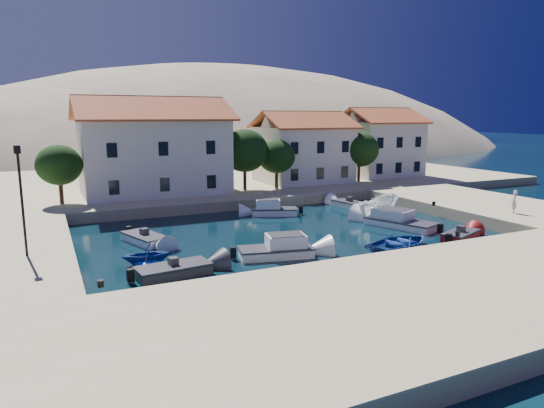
{
  "coord_description": "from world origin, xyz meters",
  "views": [
    {
      "loc": [
        -16.28,
        -21.92,
        8.82
      ],
      "look_at": [
        -0.29,
        11.81,
        2.0
      ],
      "focal_mm": 32.0,
      "sensor_mm": 36.0,
      "label": 1
    }
  ],
  "objects_px": {
    "building_left": "(153,144)",
    "pedestrian": "(514,202)",
    "boat_east": "(378,218)",
    "cabin_cruiser_south": "(276,249)",
    "building_right": "(379,142)",
    "lamppost": "(21,190)",
    "rowboat_south": "(401,248)",
    "cabin_cruiser_east": "(401,222)",
    "building_mid": "(303,146)"
  },
  "relations": [
    {
      "from": "building_mid",
      "to": "boat_east",
      "type": "xyz_separation_m",
      "value": [
        -2.23,
        -17.55,
        -5.22
      ]
    },
    {
      "from": "pedestrian",
      "to": "building_right",
      "type": "bearing_deg",
      "value": -133.91
    },
    {
      "from": "cabin_cruiser_south",
      "to": "pedestrian",
      "type": "bearing_deg",
      "value": 12.1
    },
    {
      "from": "building_right",
      "to": "cabin_cruiser_south",
      "type": "distance_m",
      "value": 37.57
    },
    {
      "from": "building_mid",
      "to": "building_right",
      "type": "distance_m",
      "value": 12.04
    },
    {
      "from": "building_left",
      "to": "building_right",
      "type": "height_order",
      "value": "building_left"
    },
    {
      "from": "building_left",
      "to": "pedestrian",
      "type": "xyz_separation_m",
      "value": [
        24.06,
        -23.38,
        -3.99
      ]
    },
    {
      "from": "building_left",
      "to": "lamppost",
      "type": "relative_size",
      "value": 2.36
    },
    {
      "from": "building_right",
      "to": "cabin_cruiser_east",
      "type": "xyz_separation_m",
      "value": [
        -14.75,
        -22.15,
        -5.0
      ]
    },
    {
      "from": "building_mid",
      "to": "cabin_cruiser_south",
      "type": "distance_m",
      "value": 29.1
    },
    {
      "from": "lamppost",
      "to": "rowboat_south",
      "type": "bearing_deg",
      "value": -12.72
    },
    {
      "from": "building_left",
      "to": "cabin_cruiser_east",
      "type": "distance_m",
      "value": 25.85
    },
    {
      "from": "lamppost",
      "to": "pedestrian",
      "type": "height_order",
      "value": "lamppost"
    },
    {
      "from": "pedestrian",
      "to": "boat_east",
      "type": "bearing_deg",
      "value": -70.23
    },
    {
      "from": "building_right",
      "to": "lamppost",
      "type": "bearing_deg",
      "value": -152.07
    },
    {
      "from": "building_left",
      "to": "building_right",
      "type": "bearing_deg",
      "value": 3.81
    },
    {
      "from": "building_left",
      "to": "building_mid",
      "type": "distance_m",
      "value": 18.04
    },
    {
      "from": "building_right",
      "to": "cabin_cruiser_east",
      "type": "distance_m",
      "value": 27.07
    },
    {
      "from": "cabin_cruiser_south",
      "to": "rowboat_south",
      "type": "distance_m",
      "value": 8.72
    },
    {
      "from": "lamppost",
      "to": "cabin_cruiser_east",
      "type": "bearing_deg",
      "value": -0.31
    },
    {
      "from": "cabin_cruiser_south",
      "to": "pedestrian",
      "type": "distance_m",
      "value": 21.47
    },
    {
      "from": "building_mid",
      "to": "pedestrian",
      "type": "height_order",
      "value": "building_mid"
    },
    {
      "from": "cabin_cruiser_south",
      "to": "rowboat_south",
      "type": "height_order",
      "value": "cabin_cruiser_south"
    },
    {
      "from": "cabin_cruiser_south",
      "to": "cabin_cruiser_east",
      "type": "bearing_deg",
      "value": 26.28
    },
    {
      "from": "building_mid",
      "to": "pedestrian",
      "type": "relative_size",
      "value": 5.55
    },
    {
      "from": "cabin_cruiser_south",
      "to": "pedestrian",
      "type": "relative_size",
      "value": 2.64
    },
    {
      "from": "lamppost",
      "to": "pedestrian",
      "type": "bearing_deg",
      "value": -5.44
    },
    {
      "from": "building_left",
      "to": "building_mid",
      "type": "bearing_deg",
      "value": 3.18
    },
    {
      "from": "cabin_cruiser_east",
      "to": "pedestrian",
      "type": "distance_m",
      "value": 9.5
    },
    {
      "from": "cabin_cruiser_south",
      "to": "pedestrian",
      "type": "xyz_separation_m",
      "value": [
        21.42,
        -0.13,
        1.47
      ]
    },
    {
      "from": "building_mid",
      "to": "rowboat_south",
      "type": "bearing_deg",
      "value": -104.71
    },
    {
      "from": "lamppost",
      "to": "pedestrian",
      "type": "relative_size",
      "value": 3.29
    },
    {
      "from": "building_right",
      "to": "boat_east",
      "type": "height_order",
      "value": "building_right"
    },
    {
      "from": "pedestrian",
      "to": "lamppost",
      "type": "bearing_deg",
      "value": -36.17
    },
    {
      "from": "building_mid",
      "to": "lamppost",
      "type": "distance_m",
      "value": 36.21
    },
    {
      "from": "lamppost",
      "to": "cabin_cruiser_south",
      "type": "relative_size",
      "value": 1.25
    },
    {
      "from": "building_left",
      "to": "cabin_cruiser_east",
      "type": "bearing_deg",
      "value": -52.88
    },
    {
      "from": "lamppost",
      "to": "cabin_cruiser_south",
      "type": "height_order",
      "value": "lamppost"
    },
    {
      "from": "building_left",
      "to": "building_mid",
      "type": "height_order",
      "value": "building_left"
    },
    {
      "from": "rowboat_south",
      "to": "pedestrian",
      "type": "height_order",
      "value": "pedestrian"
    },
    {
      "from": "boat_east",
      "to": "cabin_cruiser_south",
      "type": "bearing_deg",
      "value": 93.46
    },
    {
      "from": "rowboat_south",
      "to": "pedestrian",
      "type": "relative_size",
      "value": 2.7
    },
    {
      "from": "rowboat_south",
      "to": "boat_east",
      "type": "xyz_separation_m",
      "value": [
        4.62,
        8.56,
        0.0
      ]
    },
    {
      "from": "lamppost",
      "to": "rowboat_south",
      "type": "xyz_separation_m",
      "value": [
        22.64,
        -5.11,
        -4.75
      ]
    },
    {
      "from": "building_right",
      "to": "building_mid",
      "type": "bearing_deg",
      "value": -175.24
    },
    {
      "from": "building_mid",
      "to": "cabin_cruiser_south",
      "type": "height_order",
      "value": "building_mid"
    },
    {
      "from": "building_mid",
      "to": "cabin_cruiser_south",
      "type": "relative_size",
      "value": 2.1
    },
    {
      "from": "cabin_cruiser_south",
      "to": "boat_east",
      "type": "distance_m",
      "value": 14.75
    },
    {
      "from": "rowboat_south",
      "to": "cabin_cruiser_east",
      "type": "xyz_separation_m",
      "value": [
        4.1,
        4.96,
        0.48
      ]
    },
    {
      "from": "building_mid",
      "to": "rowboat_south",
      "type": "relative_size",
      "value": 2.06
    }
  ]
}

